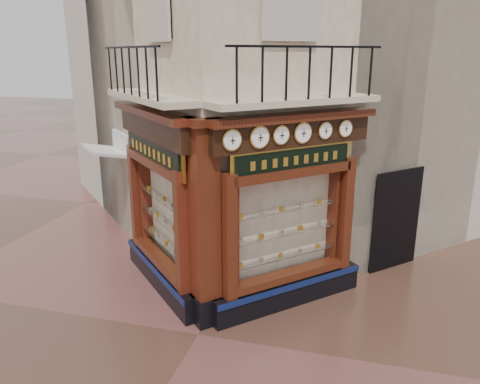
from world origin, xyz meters
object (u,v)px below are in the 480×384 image
(clock_e, at_px, (325,131))
(awning, at_px, (113,240))
(clock_c, at_px, (281,135))
(clock_d, at_px, (303,133))
(clock_a, at_px, (232,140))
(corner_pilaster, at_px, (205,228))
(signboard_right, at_px, (294,160))
(clock_f, at_px, (345,129))
(signboard_left, at_px, (153,152))
(clock_b, at_px, (260,137))

(clock_e, bearing_deg, awning, 117.92)
(clock_c, distance_m, clock_d, 0.49)
(clock_d, xyz_separation_m, clock_e, (0.38, 0.38, 0.00))
(clock_a, distance_m, clock_c, 1.02)
(corner_pilaster, relative_size, clock_e, 11.87)
(signboard_right, bearing_deg, clock_a, -175.50)
(clock_c, distance_m, clock_f, 1.53)
(clock_e, xyz_separation_m, clock_f, (0.36, 0.36, 0.00))
(clock_c, height_order, signboard_right, clock_c)
(signboard_left, xyz_separation_m, signboard_right, (2.92, 0.00, 0.00))
(clock_d, bearing_deg, signboard_left, 134.86)
(corner_pilaster, height_order, clock_f, corner_pilaster)
(clock_d, relative_size, signboard_left, 0.18)
(clock_f, bearing_deg, clock_c, 180.00)
(corner_pilaster, xyz_separation_m, signboard_right, (1.46, 1.01, 1.15))
(clock_b, distance_m, signboard_right, 1.00)
(clock_d, height_order, clock_e, clock_d)
(corner_pilaster, height_order, clock_a, corner_pilaster)
(clock_d, xyz_separation_m, signboard_right, (-0.15, 0.01, -0.52))
(clock_c, height_order, clock_d, clock_d)
(clock_b, distance_m, clock_d, 0.95)
(clock_a, relative_size, clock_f, 1.11)
(clock_b, xyz_separation_m, signboard_left, (-2.40, 0.68, -0.52))
(clock_d, bearing_deg, awning, 113.37)
(corner_pilaster, relative_size, clock_b, 9.73)
(corner_pilaster, height_order, signboard_left, corner_pilaster)
(corner_pilaster, height_order, clock_e, corner_pilaster)
(clock_f, bearing_deg, clock_e, 180.00)
(corner_pilaster, xyz_separation_m, clock_a, (0.55, -0.06, 1.67))
(signboard_right, bearing_deg, clock_c, -164.17)
(corner_pilaster, relative_size, clock_c, 11.12)
(corner_pilaster, bearing_deg, awning, 95.70)
(corner_pilaster, relative_size, clock_f, 11.65)
(clock_d, height_order, signboard_left, clock_d)
(clock_d, xyz_separation_m, signboard_left, (-3.07, 0.01, -0.52))
(signboard_left, bearing_deg, clock_a, -163.13)
(clock_a, xyz_separation_m, clock_e, (1.44, 1.44, -0.00))
(corner_pilaster, bearing_deg, clock_f, -8.41)
(corner_pilaster, distance_m, clock_e, 2.94)
(clock_a, relative_size, clock_b, 0.93)
(clock_a, height_order, clock_d, clock_d)
(clock_e, relative_size, clock_f, 0.98)
(signboard_left, relative_size, signboard_right, 1.15)
(clock_e, xyz_separation_m, awning, (-5.88, 1.81, -3.62))
(corner_pilaster, height_order, clock_d, corner_pilaster)
(awning, bearing_deg, clock_a, -171.18)
(clock_b, relative_size, signboard_left, 0.18)
(clock_b, bearing_deg, clock_e, 0.00)
(clock_f, bearing_deg, signboard_left, 145.82)
(corner_pilaster, bearing_deg, clock_d, -13.00)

